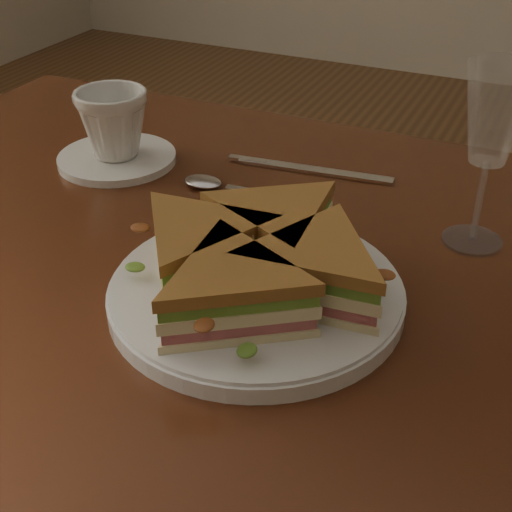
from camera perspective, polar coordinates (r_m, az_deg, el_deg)
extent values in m
cube|color=#36180C|center=(0.72, 1.18, -2.72)|extent=(1.20, 0.80, 0.04)
cylinder|color=black|center=(1.41, -13.62, -2.59)|extent=(0.06, 0.06, 0.71)
cylinder|color=white|center=(0.66, 0.00, -3.07)|extent=(0.27, 0.27, 0.02)
cube|color=silver|center=(0.84, 1.73, 4.76)|extent=(0.13, 0.02, 0.00)
ellipsoid|color=silver|center=(0.87, -4.25, 5.90)|extent=(0.05, 0.03, 0.01)
cube|color=silver|center=(0.91, 4.70, 6.80)|extent=(0.20, 0.04, 0.00)
cube|color=silver|center=(0.93, -0.70, 7.62)|extent=(0.05, 0.02, 0.00)
cylinder|color=white|center=(0.79, 16.87, 1.20)|extent=(0.06, 0.06, 0.00)
cylinder|color=white|center=(0.77, 17.41, 4.18)|extent=(0.01, 0.01, 0.09)
cone|color=white|center=(0.73, 18.62, 10.70)|extent=(0.07, 0.07, 0.10)
cylinder|color=white|center=(0.95, -11.05, 7.67)|extent=(0.15, 0.15, 0.01)
imported|color=white|center=(0.93, -11.36, 10.34)|extent=(0.12, 0.12, 0.09)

